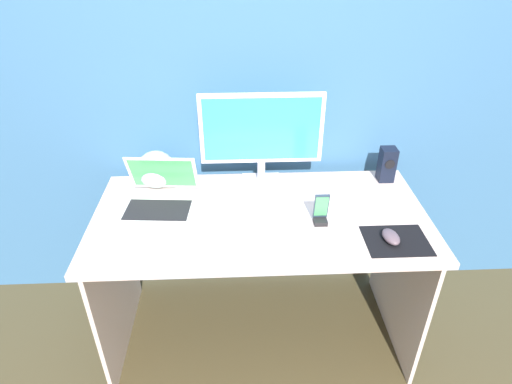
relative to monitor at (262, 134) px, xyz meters
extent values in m
plane|color=#493E25|center=(-0.02, -0.27, -1.00)|extent=(8.00, 8.00, 0.00)
cube|color=#386691|center=(-0.02, 0.17, 0.25)|extent=(6.00, 0.04, 2.50)
cube|color=beige|center=(-0.02, -0.27, -0.27)|extent=(1.44, 0.71, 0.03)
cube|color=beige|center=(-0.70, -0.27, -0.64)|extent=(0.02, 0.67, 0.72)
cube|color=beige|center=(0.66, -0.27, -0.64)|extent=(0.02, 0.67, 0.72)
cube|color=white|center=(0.00, 0.00, -0.25)|extent=(0.18, 0.14, 0.01)
cylinder|color=white|center=(0.00, 0.00, -0.19)|extent=(0.04, 0.04, 0.10)
cube|color=white|center=(0.00, 0.00, 0.03)|extent=(0.56, 0.02, 0.33)
cube|color=#338CD8|center=(0.00, -0.01, 0.03)|extent=(0.52, 0.00, 0.29)
cube|color=black|center=(0.60, 0.00, -0.17)|extent=(0.07, 0.07, 0.17)
cylinder|color=black|center=(0.60, -0.04, -0.15)|extent=(0.05, 0.00, 0.05)
cube|color=white|center=(-0.46, -0.23, -0.25)|extent=(0.32, 0.23, 0.02)
cube|color=black|center=(-0.46, -0.24, -0.24)|extent=(0.28, 0.18, 0.00)
cube|color=white|center=(-0.45, -0.09, -0.14)|extent=(0.32, 0.11, 0.19)
cube|color=#4CB266|center=(-0.45, -0.09, -0.14)|extent=(0.29, 0.09, 0.17)
sphere|color=silver|center=(-0.49, 0.00, -0.17)|extent=(0.18, 0.18, 0.18)
cube|color=white|center=(-0.06, -0.49, -0.25)|extent=(0.38, 0.11, 0.01)
cube|color=black|center=(0.51, -0.48, -0.25)|extent=(0.25, 0.20, 0.00)
ellipsoid|color=#57464F|center=(0.48, -0.47, -0.23)|extent=(0.07, 0.11, 0.04)
cube|color=black|center=(0.23, -0.34, -0.24)|extent=(0.06, 0.05, 0.02)
cube|color=#273849|center=(0.23, -0.33, -0.17)|extent=(0.06, 0.03, 0.12)
cube|color=#4CB266|center=(0.23, -0.34, -0.17)|extent=(0.05, 0.02, 0.10)
camera|label=1|loc=(-0.11, -1.80, 0.82)|focal=30.56mm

